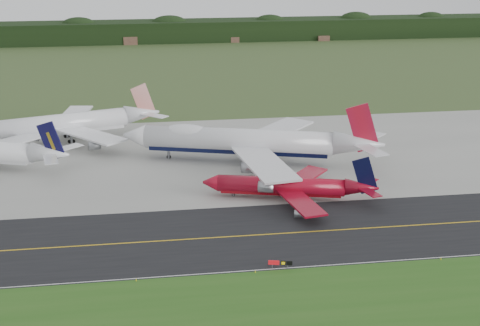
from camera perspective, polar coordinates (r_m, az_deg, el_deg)
name	(u,v)px	position (r m, az deg, el deg)	size (l,w,h in m)	color
ground	(256,227)	(146.04, 1.37, -5.50)	(600.00, 600.00, 0.00)	#394D24
grass_verge	(290,312)	(115.64, 4.33, -12.57)	(400.00, 30.00, 0.01)	#275519
taxiway	(259,235)	(142.46, 1.64, -6.15)	(400.00, 32.00, 0.02)	black
apron	(227,155)	(193.15, -1.14, 0.68)	(400.00, 78.00, 0.01)	gray
taxiway_centreline	(259,235)	(142.45, 1.64, -6.14)	(400.00, 0.40, 0.00)	gold
taxiway_edge_line	(273,269)	(128.80, 2.83, -9.02)	(400.00, 0.25, 0.00)	silver
horizon_treeline	(180,32)	(409.22, -5.12, 11.08)	(700.00, 25.00, 12.00)	black
jet_ba_747	(247,141)	(184.74, 0.62, 1.86)	(71.51, 57.85, 18.35)	silver
jet_red_737	(291,187)	(160.54, 4.34, -2.02)	(41.75, 33.34, 11.42)	maroon
jet_star_tail	(67,124)	(212.49, -14.53, 3.25)	(58.78, 48.00, 15.78)	white
taxiway_sign	(280,263)	(128.78, 3.45, -8.51)	(4.50, 1.19, 1.53)	slate
edge_marker_left	(136,280)	(125.86, -8.85, -9.83)	(0.16, 0.16, 0.50)	yellow
edge_marker_center	(255,272)	(127.25, 1.31, -9.26)	(0.16, 0.16, 0.50)	yellow
edge_marker_right	(441,259)	(137.66, 16.77, -7.83)	(0.16, 0.16, 0.50)	yellow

